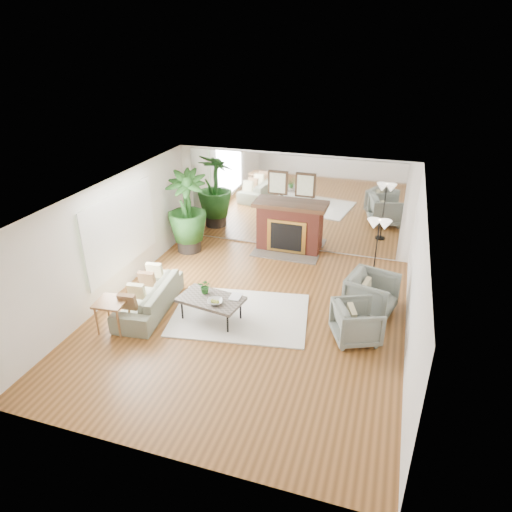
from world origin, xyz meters
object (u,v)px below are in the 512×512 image
(side_table, at_px, (112,306))
(floor_lamp, at_px, (379,230))
(sofa, at_px, (149,297))
(fireplace, at_px, (288,227))
(armchair_front, at_px, (357,322))
(coffee_table, at_px, (211,300))
(potted_ficus, at_px, (187,209))
(armchair_back, at_px, (371,294))

(side_table, distance_m, floor_lamp, 5.63)
(sofa, distance_m, floor_lamp, 4.99)
(fireplace, height_order, side_table, fireplace)
(side_table, relative_size, floor_lamp, 0.40)
(sofa, xyz_separation_m, armchair_front, (4.12, 0.24, 0.08))
(coffee_table, distance_m, sofa, 1.36)
(coffee_table, relative_size, sofa, 0.66)
(armchair_front, bearing_deg, potted_ficus, 36.59)
(sofa, height_order, side_table, side_table)
(fireplace, xyz_separation_m, armchair_front, (2.11, -3.34, -0.29))
(fireplace, xyz_separation_m, potted_ficus, (-2.45, -0.73, 0.47))
(fireplace, distance_m, armchair_back, 3.28)
(potted_ficus, height_order, floor_lamp, potted_ficus)
(sofa, bearing_deg, armchair_back, 99.78)
(sofa, bearing_deg, fireplace, 144.33)
(potted_ficus, bearing_deg, floor_lamp, -5.29)
(coffee_table, xyz_separation_m, armchair_back, (2.94, 1.21, -0.03))
(armchair_front, bearing_deg, coffee_table, 70.51)
(sofa, distance_m, potted_ficus, 3.00)
(fireplace, bearing_deg, armchair_front, -57.66)
(coffee_table, xyz_separation_m, floor_lamp, (2.90, 2.38, 0.89))
(coffee_table, height_order, sofa, sofa)
(fireplace, xyz_separation_m, armchair_back, (2.29, -2.33, -0.24))
(coffee_table, height_order, floor_lamp, floor_lamp)
(coffee_table, xyz_separation_m, potted_ficus, (-1.79, 2.81, 0.68))
(coffee_table, relative_size, armchair_front, 1.63)
(sofa, relative_size, potted_ficus, 0.94)
(coffee_table, distance_m, armchair_back, 3.18)
(fireplace, xyz_separation_m, sofa, (-2.00, -3.58, -0.37))
(coffee_table, xyz_separation_m, armchair_front, (2.77, 0.20, -0.08))
(fireplace, distance_m, coffee_table, 3.61)
(sofa, relative_size, side_table, 3.19)
(side_table, bearing_deg, armchair_back, 24.33)
(sofa, distance_m, armchair_back, 4.47)
(sofa, bearing_deg, floor_lamp, 113.20)
(armchair_back, xyz_separation_m, floor_lamp, (-0.05, 1.17, 0.92))
(armchair_front, distance_m, potted_ficus, 5.31)
(armchair_front, relative_size, floor_lamp, 0.52)
(armchair_back, relative_size, potted_ficus, 0.43)
(fireplace, bearing_deg, coffee_table, -100.52)
(sofa, height_order, floor_lamp, floor_lamp)
(sofa, height_order, armchair_back, armchair_back)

